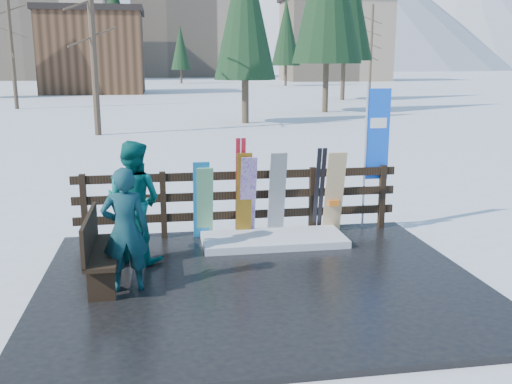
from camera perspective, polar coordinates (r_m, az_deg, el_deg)
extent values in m
plane|color=white|center=(7.99, 0.50, -9.31)|extent=(700.00, 700.00, 0.00)
cube|color=black|center=(7.98, 0.50, -9.04)|extent=(6.00, 5.00, 0.08)
cube|color=black|center=(9.87, -16.81, -1.57)|extent=(0.10, 0.10, 1.15)
cube|color=black|center=(9.79, -9.24, -1.31)|extent=(0.10, 0.10, 1.15)
cube|color=black|center=(9.87, -1.68, -1.03)|extent=(0.10, 0.10, 1.15)
cube|color=black|center=(10.12, 5.64, -0.74)|extent=(0.10, 0.10, 1.15)
cube|color=black|center=(10.53, 12.49, -0.46)|extent=(0.10, 0.10, 1.15)
cube|color=black|center=(9.92, -1.67, -2.29)|extent=(5.60, 0.05, 0.14)
cube|color=black|center=(9.84, -1.68, -0.32)|extent=(5.60, 0.05, 0.14)
cube|color=black|center=(9.77, -1.70, 1.68)|extent=(5.60, 0.05, 0.14)
cube|color=white|center=(9.51, 1.77, -4.78)|extent=(2.36, 1.00, 0.12)
cube|color=black|center=(7.96, -14.90, -5.79)|extent=(0.40, 1.50, 0.06)
cube|color=black|center=(7.47, -15.22, -8.87)|extent=(0.34, 0.06, 0.45)
cube|color=black|center=(8.60, -14.45, -5.96)|extent=(0.34, 0.06, 0.45)
cube|color=black|center=(7.90, -16.31, -3.96)|extent=(0.05, 1.50, 0.50)
cube|color=#1E87CC|center=(9.57, -5.49, -0.85)|extent=(0.27, 0.37, 1.37)
cube|color=silver|center=(9.58, -5.13, -1.13)|extent=(0.27, 0.38, 1.27)
cube|color=orange|center=(9.62, -1.21, -0.36)|extent=(0.26, 0.22, 1.48)
cube|color=white|center=(9.64, -0.81, -0.52)|extent=(0.27, 0.38, 1.42)
cube|color=black|center=(9.72, 2.11, -0.25)|extent=(0.28, 0.33, 1.48)
cube|color=silver|center=(9.97, 7.83, -0.09)|extent=(0.33, 0.33, 1.46)
cube|color=#B21625|center=(9.65, -1.83, 0.40)|extent=(0.08, 0.21, 1.72)
cube|color=#B21625|center=(9.67, -1.31, 0.42)|extent=(0.08, 0.21, 1.72)
cube|color=black|center=(9.95, 6.09, 0.13)|extent=(0.08, 0.30, 1.53)
cube|color=black|center=(9.97, 6.59, 0.15)|extent=(0.08, 0.30, 1.53)
cylinder|color=silver|center=(10.31, 10.85, 3.46)|extent=(0.04, 0.04, 2.60)
cube|color=blue|center=(10.34, 12.09, 5.66)|extent=(0.42, 0.02, 1.60)
imported|color=#15544A|center=(7.56, -12.96, -3.71)|extent=(0.63, 0.44, 1.64)
imported|color=#095C55|center=(8.67, -12.14, -0.94)|extent=(1.11, 1.04, 1.83)
cube|color=tan|center=(119.27, -20.06, 14.83)|extent=(22.00, 14.00, 18.00)
cube|color=gray|center=(137.73, -6.58, 15.94)|extent=(26.00, 16.00, 22.00)
cube|color=tan|center=(107.05, 7.88, 14.72)|extent=(18.00, 12.00, 14.00)
cube|color=brown|center=(62.67, -15.96, 13.13)|extent=(10.00, 8.00, 8.00)
cube|color=black|center=(62.89, -16.21, 17.05)|extent=(10.50, 8.40, 0.60)
cylinder|color=#382B1E|center=(25.54, -16.19, 17.01)|extent=(0.28, 0.28, 10.26)
cone|color=black|center=(29.65, -1.11, 15.45)|extent=(3.19, 3.19, 8.85)
cone|color=black|center=(36.89, 7.16, 17.33)|extent=(4.35, 4.35, 12.08)
cylinder|color=#382B1E|center=(42.47, -23.33, 14.01)|extent=(0.28, 0.28, 9.43)
cone|color=black|center=(49.83, 8.88, 16.64)|extent=(4.72, 4.72, 13.11)
cylinder|color=#382B1E|center=(66.53, 11.45, 13.91)|extent=(0.28, 0.28, 9.39)
cone|color=black|center=(67.53, -13.85, 14.85)|extent=(4.30, 4.30, 11.93)
cone|color=black|center=(81.20, 3.01, 14.48)|extent=(4.00, 4.00, 11.11)
cone|color=black|center=(92.37, -7.54, 13.35)|extent=(3.04, 3.04, 8.46)
cone|color=white|center=(384.26, 19.68, 16.76)|extent=(180.00, 180.00, 70.00)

